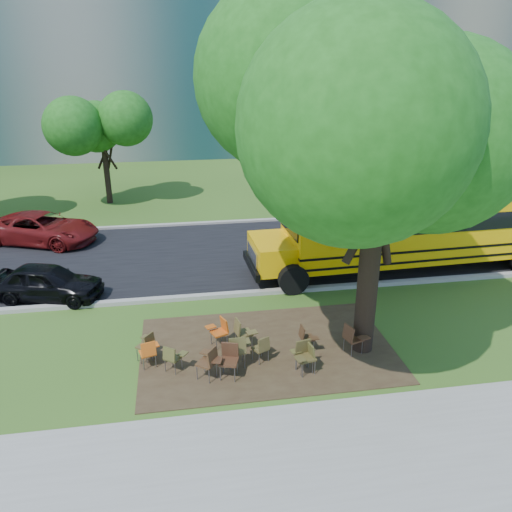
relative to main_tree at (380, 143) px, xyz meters
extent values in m
plane|color=#2C4D18|center=(-3.65, 0.91, -5.74)|extent=(160.00, 160.00, 0.00)
cube|color=gray|center=(-3.65, -4.09, -5.72)|extent=(60.00, 4.00, 0.04)
cube|color=#382819|center=(-2.65, 0.41, -5.72)|extent=(7.00, 4.50, 0.03)
cube|color=black|center=(-3.65, 7.91, -5.72)|extent=(80.00, 8.00, 0.04)
cube|color=gray|center=(-3.65, 3.91, -5.67)|extent=(80.00, 0.25, 0.14)
cube|color=gray|center=(-3.65, 12.01, -5.67)|extent=(80.00, 0.25, 0.14)
cube|color=slate|center=(-11.65, 36.91, 5.26)|extent=(38.00, 16.00, 22.00)
cube|color=slate|center=(20.35, 38.91, 6.76)|extent=(30.00, 16.00, 25.00)
cylinder|color=black|center=(-8.65, 16.91, -3.99)|extent=(0.32, 0.32, 3.50)
sphere|color=#1A5413|center=(-8.65, 16.91, -1.52)|extent=(4.80, 4.80, 4.80)
cylinder|color=black|center=(4.35, 14.91, -3.64)|extent=(0.38, 0.38, 4.20)
sphere|color=#1A5413|center=(4.35, 14.91, -0.70)|extent=(5.60, 5.60, 5.60)
cylinder|color=black|center=(12.35, 13.91, -3.94)|extent=(0.34, 0.34, 3.60)
sphere|color=#1A5413|center=(12.35, 13.91, -1.39)|extent=(5.00, 5.00, 5.00)
cylinder|color=black|center=(0.00, 0.00, -3.40)|extent=(0.56, 0.56, 4.68)
sphere|color=#1A5413|center=(0.00, 0.00, 0.01)|extent=(7.15, 7.15, 7.15)
cube|color=#E8A907|center=(4.86, 5.36, -3.86)|extent=(11.73, 3.14, 2.59)
cube|color=black|center=(5.18, 5.37, -3.57)|extent=(11.10, 3.16, 0.63)
cube|color=#E8A907|center=(-1.61, 5.08, -4.68)|extent=(1.47, 2.38, 1.00)
cube|color=black|center=(4.86, 5.36, -4.52)|extent=(11.76, 3.17, 0.08)
cube|color=black|center=(4.86, 5.36, -4.91)|extent=(11.76, 3.17, 0.08)
cylinder|color=black|center=(-1.10, 3.78, -5.21)|extent=(1.07, 0.36, 1.06)
cylinder|color=black|center=(-1.21, 6.42, -5.21)|extent=(1.07, 0.36, 1.06)
cylinder|color=black|center=(7.87, 6.81, -5.21)|extent=(1.07, 0.36, 1.06)
cylinder|color=black|center=(9.35, 6.87, -5.21)|extent=(1.07, 0.36, 1.06)
cube|color=#D65D16|center=(-5.90, 0.08, -5.32)|extent=(0.49, 0.47, 0.05)
cube|color=#D65D16|center=(-5.85, -0.08, -5.11)|extent=(0.39, 0.19, 0.38)
cube|color=#D65D16|center=(-5.72, 0.27, -5.20)|extent=(0.27, 0.31, 0.03)
cylinder|color=slate|center=(-6.09, 0.19, -5.53)|extent=(0.02, 0.02, 0.42)
cylinder|color=slate|center=(-5.70, -0.02, -5.53)|extent=(0.02, 0.02, 0.42)
cube|color=#4C4921|center=(-5.24, -0.22, -5.33)|extent=(0.52, 0.51, 0.05)
cube|color=#4C4921|center=(-5.33, -0.36, -5.13)|extent=(0.34, 0.28, 0.36)
cube|color=#4C4921|center=(-4.99, -0.25, -5.22)|extent=(0.31, 0.32, 0.03)
cylinder|color=slate|center=(-5.27, -0.01, -5.54)|extent=(0.02, 0.02, 0.41)
cylinder|color=slate|center=(-5.20, -0.44, -5.54)|extent=(0.02, 0.02, 0.41)
cube|color=#492E1A|center=(-4.40, -0.70, -5.27)|extent=(0.60, 0.60, 0.05)
cube|color=#492E1A|center=(-4.25, -0.81, -5.04)|extent=(0.33, 0.40, 0.42)
cube|color=#492E1A|center=(-4.37, -0.41, -5.14)|extent=(0.37, 0.36, 0.03)
cylinder|color=slate|center=(-4.65, -0.74, -5.50)|extent=(0.03, 0.03, 0.47)
cylinder|color=slate|center=(-4.15, -0.66, -5.50)|extent=(0.03, 0.03, 0.47)
cube|color=#422717|center=(-3.85, -0.77, -5.25)|extent=(0.56, 0.55, 0.05)
cube|color=#422717|center=(-3.79, -0.58, -5.01)|extent=(0.44, 0.23, 0.43)
cube|color=#422717|center=(-4.14, -0.83, -5.12)|extent=(0.32, 0.36, 0.03)
cylinder|color=slate|center=(-3.73, -1.00, -5.50)|extent=(0.03, 0.03, 0.49)
cylinder|color=slate|center=(-3.97, -0.53, -5.50)|extent=(0.03, 0.03, 0.49)
cube|color=#4F4722|center=(-3.59, -0.27, -5.24)|extent=(0.48, 0.46, 0.06)
cube|color=#4F4722|center=(-3.58, -0.47, -4.99)|extent=(0.45, 0.12, 0.45)
cube|color=#4F4722|center=(-3.33, -0.10, -5.11)|extent=(0.26, 0.32, 0.03)
cylinder|color=slate|center=(-3.78, -0.08, -5.49)|extent=(0.03, 0.03, 0.50)
cylinder|color=slate|center=(-3.39, -0.45, -5.49)|extent=(0.03, 0.03, 0.50)
cube|color=#494020|center=(-1.87, -0.88, -5.27)|extent=(0.52, 0.50, 0.05)
cube|color=#494020|center=(-1.91, -0.69, -5.05)|extent=(0.43, 0.19, 0.42)
cube|color=#494020|center=(-2.07, -1.07, -5.15)|extent=(0.29, 0.33, 0.03)
cylinder|color=slate|center=(-1.65, -1.01, -5.51)|extent=(0.02, 0.02, 0.47)
cylinder|color=slate|center=(-2.08, -0.74, -5.51)|extent=(0.02, 0.02, 0.47)
cube|color=#504B22|center=(-1.89, -0.84, -5.31)|extent=(0.46, 0.47, 0.05)
cube|color=#504B22|center=(-1.73, -0.80, -5.10)|extent=(0.17, 0.39, 0.38)
cube|color=#504B22|center=(-2.07, -0.64, -5.20)|extent=(0.31, 0.26, 0.03)
cylinder|color=slate|center=(-2.02, -1.03, -5.52)|extent=(0.02, 0.02, 0.43)
cylinder|color=slate|center=(-1.77, -0.64, -5.52)|extent=(0.02, 0.02, 0.43)
cube|color=#51301D|center=(-0.34, -0.17, -5.27)|extent=(0.53, 0.54, 0.05)
cube|color=#51301D|center=(-0.52, -0.23, -5.04)|extent=(0.22, 0.43, 0.42)
cube|color=#51301D|center=(-0.12, -0.36, -5.14)|extent=(0.35, 0.31, 0.03)
cylinder|color=slate|center=(-0.22, 0.05, -5.50)|extent=(0.03, 0.03, 0.47)
cylinder|color=slate|center=(-0.45, -0.39, -5.50)|extent=(0.03, 0.03, 0.47)
cube|color=#4E4322|center=(-5.97, 0.44, -5.31)|extent=(0.54, 0.54, 0.05)
cube|color=#4E4322|center=(-5.84, 0.33, -5.11)|extent=(0.30, 0.36, 0.38)
cube|color=#4E4322|center=(-5.94, 0.70, -5.20)|extent=(0.34, 0.33, 0.03)
cylinder|color=slate|center=(-6.20, 0.40, -5.53)|extent=(0.02, 0.02, 0.43)
cylinder|color=slate|center=(-5.75, 0.47, -5.53)|extent=(0.02, 0.02, 0.43)
cube|color=#B64E13|center=(-3.95, 0.79, -5.30)|extent=(0.52, 0.53, 0.05)
cube|color=#B64E13|center=(-3.79, 0.85, -5.08)|extent=(0.24, 0.40, 0.39)
cube|color=#B64E13|center=(-4.17, 0.95, -5.18)|extent=(0.34, 0.30, 0.03)
cylinder|color=slate|center=(-4.04, 0.57, -5.52)|extent=(0.02, 0.02, 0.44)
cylinder|color=slate|center=(-3.86, 1.00, -5.52)|extent=(0.02, 0.02, 0.44)
cube|color=brown|center=(-3.27, 0.61, -5.27)|extent=(0.50, 0.52, 0.05)
cube|color=brown|center=(-3.45, 0.57, -5.04)|extent=(0.19, 0.43, 0.42)
cube|color=brown|center=(-3.07, 0.39, -5.14)|extent=(0.34, 0.29, 0.03)
cylinder|color=slate|center=(-3.13, 0.82, -5.50)|extent=(0.03, 0.03, 0.47)
cylinder|color=slate|center=(-3.41, 0.39, -5.50)|extent=(0.03, 0.03, 0.47)
cube|color=#4F4422|center=(-2.93, -0.15, -5.34)|extent=(0.50, 0.49, 0.04)
cube|color=#4F4422|center=(-2.86, -0.30, -5.14)|extent=(0.36, 0.24, 0.36)
cube|color=#4F4422|center=(-2.80, 0.06, -5.23)|extent=(0.29, 0.31, 0.03)
cylinder|color=slate|center=(-3.13, -0.09, -5.54)|extent=(0.02, 0.02, 0.40)
cylinder|color=slate|center=(-2.73, -0.22, -5.54)|extent=(0.02, 0.02, 0.40)
cube|color=#3E2716|center=(-1.55, 0.18, -5.34)|extent=(0.37, 0.39, 0.04)
cube|color=#3E2716|center=(-1.71, 0.17, -5.15)|extent=(0.10, 0.36, 0.36)
cube|color=#3E2716|center=(-1.42, -0.03, -5.24)|extent=(0.26, 0.21, 0.03)
cylinder|color=slate|center=(-1.41, 0.34, -5.54)|extent=(0.02, 0.02, 0.40)
cylinder|color=slate|center=(-1.70, 0.02, -5.54)|extent=(0.02, 0.02, 0.40)
imported|color=black|center=(-9.37, 4.71, -5.12)|extent=(3.91, 2.36, 1.25)
imported|color=#5D1010|center=(-10.81, 10.57, -5.06)|extent=(5.36, 3.89, 1.35)
camera|label=1|loc=(-4.89, -11.45, 1.88)|focal=35.00mm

